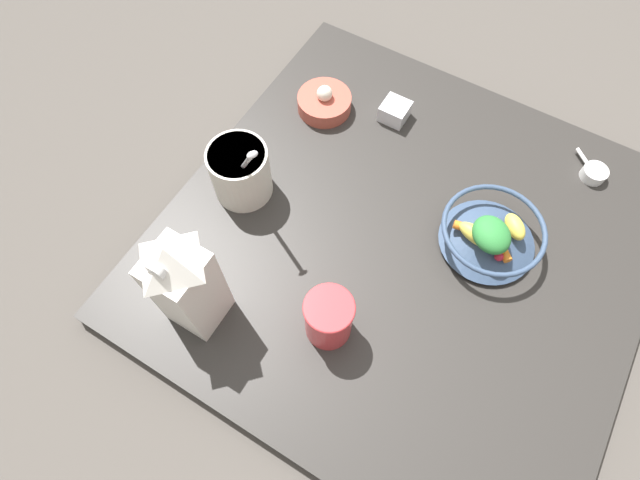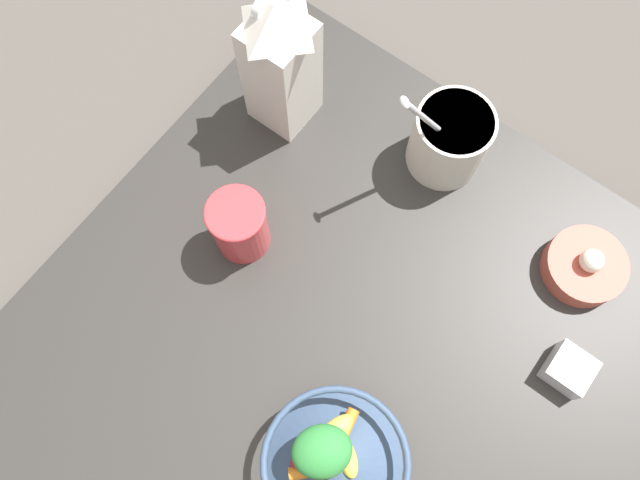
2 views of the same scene
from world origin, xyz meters
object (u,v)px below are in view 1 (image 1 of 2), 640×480
object	(u,v)px
drinking_cup	(329,318)
spice_jar	(395,112)
milk_carton	(185,283)
garlic_bowl	(324,102)
fruit_bowl	(491,234)
yogurt_tub	(240,170)

from	to	relation	value
drinking_cup	spice_jar	world-z (taller)	drinking_cup
milk_carton	drinking_cup	distance (m)	0.25
milk_carton	garlic_bowl	distance (m)	0.54
fruit_bowl	milk_carton	bearing A→B (deg)	-135.27
garlic_bowl	drinking_cup	bearing A→B (deg)	-58.69
fruit_bowl	yogurt_tub	xyz separation A→B (m)	(-0.48, -0.13, 0.02)
spice_jar	milk_carton	bearing A→B (deg)	-99.54
fruit_bowl	drinking_cup	world-z (taller)	drinking_cup
garlic_bowl	spice_jar	bearing A→B (deg)	21.17
fruit_bowl	drinking_cup	xyz separation A→B (m)	(-0.18, -0.30, 0.02)
spice_jar	garlic_bowl	bearing A→B (deg)	-158.83
milk_carton	garlic_bowl	xyz separation A→B (m)	(-0.05, 0.53, -0.11)
fruit_bowl	spice_jar	world-z (taller)	fruit_bowl
milk_carton	drinking_cup	size ratio (longest dim) A/B	2.24
yogurt_tub	spice_jar	distance (m)	0.38
drinking_cup	spice_jar	bearing A→B (deg)	103.56
yogurt_tub	drinking_cup	size ratio (longest dim) A/B	2.10
yogurt_tub	drinking_cup	world-z (taller)	yogurt_tub
fruit_bowl	spice_jar	xyz separation A→B (m)	(-0.30, 0.19, -0.02)
drinking_cup	fruit_bowl	bearing A→B (deg)	59.64
drinking_cup	spice_jar	size ratio (longest dim) A/B	1.98
fruit_bowl	drinking_cup	distance (m)	0.35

